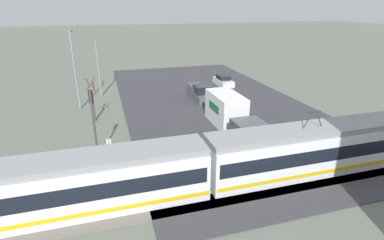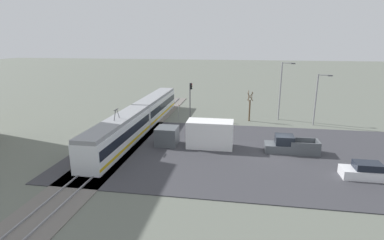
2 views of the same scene
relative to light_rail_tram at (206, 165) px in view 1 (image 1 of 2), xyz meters
name	(u,v)px [view 1 (image 1 of 2)]	position (x,y,z in m)	size (l,w,h in m)	color
ground_plane	(210,101)	(-6.72, -17.85, -1.72)	(320.00, 320.00, 0.00)	#60665B
road_surface	(210,101)	(-6.72, -17.85, -1.68)	(21.30, 44.51, 0.08)	#38383D
rail_bed	(294,172)	(-6.72, 0.00, -1.68)	(59.75, 4.40, 0.22)	slate
light_rail_tram	(206,165)	(0.00, 0.00, 0.00)	(30.50, 2.77, 4.52)	white
box_truck	(231,114)	(-5.63, -8.99, -0.22)	(2.57, 8.86, 3.09)	#4C5156
pickup_truck	(200,93)	(-5.88, -19.06, -0.93)	(2.04, 5.70, 1.90)	#4C5156
sedan_car_0	(223,81)	(-11.38, -24.83, -1.04)	(1.84, 4.33, 1.46)	silver
traffic_light_pole	(93,117)	(6.74, -5.85, 1.91)	(0.28, 0.47, 5.64)	#47474C
street_tree	(93,102)	(7.04, -14.90, 0.39)	(1.10, 0.91, 4.64)	brown
street_lamp_near_crossing	(74,65)	(8.69, -19.59, 3.31)	(0.36, 1.95, 8.81)	gray
street_lamp_mid_block	(98,63)	(6.25, -24.31, 2.58)	(0.36, 1.95, 7.39)	gray
no_parking_sign	(110,152)	(5.83, -4.12, -0.19)	(0.32, 0.08, 2.54)	gray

